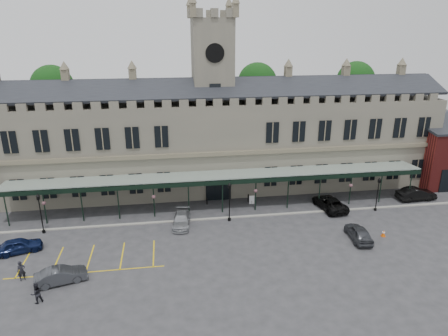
{
  "coord_description": "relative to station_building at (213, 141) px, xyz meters",
  "views": [
    {
      "loc": [
        -6.22,
        -35.69,
        20.67
      ],
      "look_at": [
        0.0,
        6.0,
        6.0
      ],
      "focal_mm": 32.0,
      "sensor_mm": 36.0,
      "label": 1
    }
  ],
  "objects": [
    {
      "name": "sign_board",
      "position": [
        3.95,
        -6.93,
        -5.92
      ],
      "size": [
        0.65,
        0.06,
        1.11
      ],
      "rotation": [
        0.0,
        0.0,
        -0.01
      ],
      "color": "black",
      "rests_on": "ground"
    },
    {
      "name": "lamp_post_right",
      "position": [
        18.32,
        -10.98,
        -3.96
      ],
      "size": [
        0.4,
        0.4,
        4.24
      ],
      "color": "black",
      "rests_on": "ground"
    },
    {
      "name": "car_left_b",
      "position": [
        -15.76,
        -20.56,
        -5.76
      ],
      "size": [
        4.54,
        2.58,
        1.42
      ],
      "primitive_type": "imported",
      "rotation": [
        0.0,
        0.0,
        1.84
      ],
      "color": "#34363B",
      "rests_on": "ground"
    },
    {
      "name": "lamp_post_mid",
      "position": [
        0.45,
        -11.05,
        -3.7
      ],
      "size": [
        0.44,
        0.44,
        4.67
      ],
      "color": "black",
      "rests_on": "ground"
    },
    {
      "name": "car_taxi",
      "position": [
        -5.0,
        -11.37,
        -5.8
      ],
      "size": [
        2.44,
        4.79,
        1.33
      ],
      "primitive_type": "imported",
      "rotation": [
        0.0,
        0.0,
        -0.13
      ],
      "color": "gray",
      "rests_on": "ground"
    },
    {
      "name": "clock_tower",
      "position": [
        0.0,
        0.09,
        6.64
      ],
      "size": [
        5.6,
        5.6,
        24.8
      ],
      "color": "#5E5A4E",
      "rests_on": "ground"
    },
    {
      "name": "lamp_post_left",
      "position": [
        -19.75,
        -10.96,
        -3.76
      ],
      "size": [
        0.43,
        0.43,
        4.57
      ],
      "color": "black",
      "rests_on": "ground"
    },
    {
      "name": "tree_behind_mid",
      "position": [
        8.0,
        9.09,
        6.35
      ],
      "size": [
        6.0,
        6.0,
        16.0
      ],
      "color": "#332314",
      "rests_on": "ground"
    },
    {
      "name": "canopy",
      "position": [
        0.0,
        -8.45,
        -4.06
      ],
      "size": [
        50.0,
        4.1,
        4.3
      ],
      "color": "#8C9E93",
      "rests_on": "ground"
    },
    {
      "name": "person_a",
      "position": [
        -19.2,
        -19.69,
        -5.55
      ],
      "size": [
        0.79,
        0.7,
        1.83
      ],
      "primitive_type": "imported",
      "rotation": [
        0.0,
        0.0,
        0.48
      ],
      "color": "black",
      "rests_on": "ground"
    },
    {
      "name": "tree_behind_left",
      "position": [
        -22.0,
        9.09,
        6.35
      ],
      "size": [
        6.0,
        6.0,
        16.0
      ],
      "color": "#332314",
      "rests_on": "ground"
    },
    {
      "name": "traffic_cone",
      "position": [
        15.94,
        -17.07,
        -6.12
      ],
      "size": [
        0.45,
        0.45,
        0.71
      ],
      "rotation": [
        0.0,
        0.0,
        -0.26
      ],
      "color": "#DA5006",
      "rests_on": "ground"
    },
    {
      "name": "station_building",
      "position": [
        0.0,
        0.0,
        0.0
      ],
      "size": [
        60.0,
        10.36,
        17.3
      ],
      "color": "#5E5A4E",
      "rests_on": "ground"
    },
    {
      "name": "kerb",
      "position": [
        0.0,
        -10.41,
        -6.41
      ],
      "size": [
        60.0,
        0.4,
        0.12
      ],
      "primitive_type": "cube",
      "color": "gray",
      "rests_on": "ground"
    },
    {
      "name": "person_b",
      "position": [
        -17.03,
        -23.11,
        -5.59
      ],
      "size": [
        1.08,
        1.03,
        1.76
      ],
      "primitive_type": "imported",
      "rotation": [
        0.0,
        0.0,
        3.74
      ],
      "color": "black",
      "rests_on": "ground"
    },
    {
      "name": "car_right_a",
      "position": [
        13.0,
        -17.3,
        -5.71
      ],
      "size": [
        2.17,
        4.61,
        1.52
      ],
      "primitive_type": "imported",
      "rotation": [
        0.0,
        0.0,
        3.06
      ],
      "color": "#34363B",
      "rests_on": "ground"
    },
    {
      "name": "car_right_b",
      "position": [
        25.0,
        -8.78,
        -5.65
      ],
      "size": [
        5.02,
        1.92,
        1.63
      ],
      "primitive_type": "imported",
      "rotation": [
        0.0,
        0.0,
        1.61
      ],
      "color": "black",
      "rests_on": "ground"
    },
    {
      "name": "parking_markings",
      "position": [
        -14.0,
        -17.41,
        -6.47
      ],
      "size": [
        16.0,
        6.0,
        0.01
      ],
      "primitive_type": null,
      "color": "gold",
      "rests_on": "ground"
    },
    {
      "name": "car_van",
      "position": [
        13.0,
        -9.68,
        -5.71
      ],
      "size": [
        3.23,
        5.73,
        1.51
      ],
      "primitive_type": "imported",
      "rotation": [
        0.0,
        0.0,
        3.28
      ],
      "color": "black",
      "rests_on": "ground"
    },
    {
      "name": "car_left_a",
      "position": [
        -21.0,
        -14.77,
        -5.74
      ],
      "size": [
        4.6,
        2.92,
        1.46
      ],
      "primitive_type": "imported",
      "rotation": [
        0.0,
        0.0,
        1.88
      ],
      "color": "#0E183E",
      "rests_on": "ground"
    },
    {
      "name": "ground",
      "position": [
        0.0,
        -15.91,
        -6.47
      ],
      "size": [
        140.0,
        140.0,
        0.0
      ],
      "primitive_type": "plane",
      "color": "#2F2F32"
    },
    {
      "name": "bollard_right",
      "position": [
        3.67,
        -6.13,
        -5.99
      ],
      "size": [
        0.17,
        0.17,
        0.96
      ],
      "primitive_type": "cylinder",
      "color": "black",
      "rests_on": "ground"
    },
    {
      "name": "bollard_left",
      "position": [
        -1.59,
        -6.19,
        -6.05
      ],
      "size": [
        0.15,
        0.15,
        0.83
      ],
      "primitive_type": "cylinder",
      "color": "black",
      "rests_on": "ground"
    },
    {
      "name": "tree_behind_right",
      "position": [
        24.0,
        9.09,
        6.35
      ],
      "size": [
        6.0,
        6.0,
        16.0
      ],
      "color": "#332314",
      "rests_on": "ground"
    }
  ]
}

